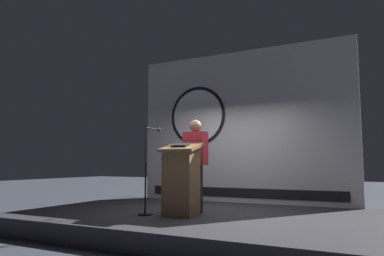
# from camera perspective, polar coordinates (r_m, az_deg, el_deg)

# --- Properties ---
(ground_plane) EXTENTS (40.00, 40.00, 0.00)m
(ground_plane) POSITION_cam_1_polar(r_m,az_deg,el_deg) (6.49, 2.36, -16.01)
(ground_plane) COLOR #383D47
(stage_platform) EXTENTS (6.40, 4.00, 0.30)m
(stage_platform) POSITION_cam_1_polar(r_m,az_deg,el_deg) (6.46, 2.36, -14.70)
(stage_platform) COLOR #333338
(stage_platform) RESTS_ON ground
(banner_display) EXTENTS (4.95, 0.12, 3.43)m
(banner_display) POSITION_cam_1_polar(r_m,az_deg,el_deg) (8.15, 7.47, 0.31)
(banner_display) COLOR silver
(banner_display) RESTS_ON stage_platform
(podium) EXTENTS (0.64, 0.50, 1.21)m
(podium) POSITION_cam_1_polar(r_m,az_deg,el_deg) (5.95, -1.76, -8.30)
(podium) COLOR olive
(podium) RESTS_ON stage_platform
(speaker_person) EXTENTS (0.40, 0.26, 1.64)m
(speaker_person) POSITION_cam_1_polar(r_m,az_deg,el_deg) (6.36, 0.54, -5.90)
(speaker_person) COLOR black
(speaker_person) RESTS_ON stage_platform
(microphone_stand) EXTENTS (0.24, 0.56, 1.53)m
(microphone_stand) POSITION_cam_1_polar(r_m,az_deg,el_deg) (6.19, -7.15, -8.59)
(microphone_stand) COLOR black
(microphone_stand) RESTS_ON stage_platform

